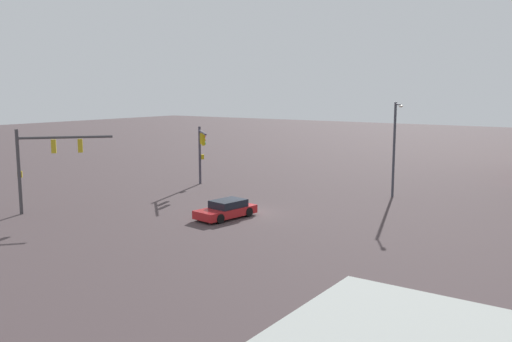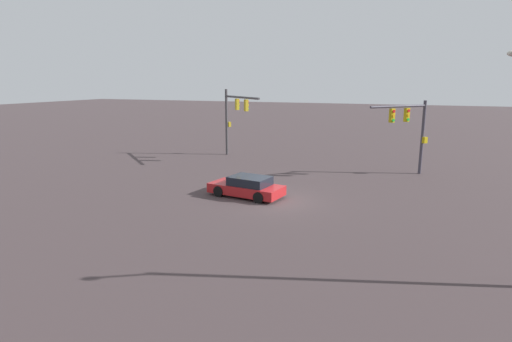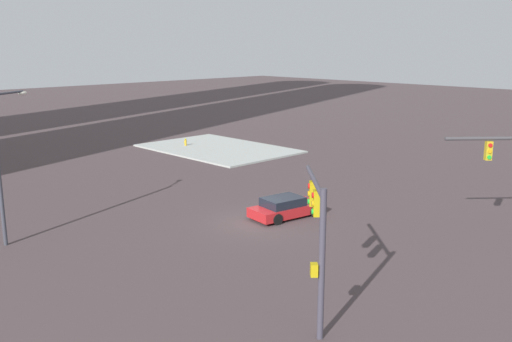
% 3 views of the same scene
% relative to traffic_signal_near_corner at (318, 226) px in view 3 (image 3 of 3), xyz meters
% --- Properties ---
extents(ground_plane, '(213.52, 213.52, 0.00)m').
position_rel_traffic_signal_near_corner_xyz_m(ground_plane, '(9.73, -6.81, -3.64)').
color(ground_plane, '#46393B').
extents(sidewalk_corner, '(14.33, 9.69, 0.15)m').
position_rel_traffic_signal_near_corner_xyz_m(sidewalk_corner, '(28.64, -19.87, -3.57)').
color(sidewalk_corner, '#A6ACA6').
rests_on(sidewalk_corner, ground).
extents(traffic_signal_near_corner, '(3.70, 3.79, 5.30)m').
position_rel_traffic_signal_near_corner_xyz_m(traffic_signal_near_corner, '(0.00, 0.00, 0.00)').
color(traffic_signal_near_corner, '#3E3B47').
rests_on(traffic_signal_near_corner, ground).
extents(streetlamp_curved_arm, '(1.53, 2.42, 7.65)m').
position_rel_traffic_signal_near_corner_xyz_m(streetlamp_curved_arm, '(16.17, 4.66, 0.85)').
color(streetlamp_curved_arm, '#3A3C46').
rests_on(streetlamp_curved_arm, ground).
extents(sedan_car_approaching, '(2.48, 4.58, 1.21)m').
position_rel_traffic_signal_near_corner_xyz_m(sedan_car_approaching, '(9.41, -8.56, -3.07)').
color(sedan_car_approaching, red).
rests_on(sedan_car_approaching, ground).
extents(fire_hydrant_on_curb, '(0.33, 0.22, 0.71)m').
position_rel_traffic_signal_near_corner_xyz_m(fire_hydrant_on_curb, '(31.78, -18.38, -3.16)').
color(fire_hydrant_on_curb, gold).
rests_on(fire_hydrant_on_curb, sidewalk_corner).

